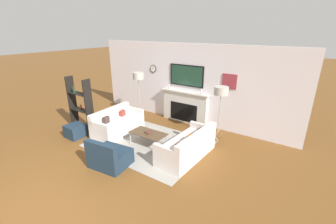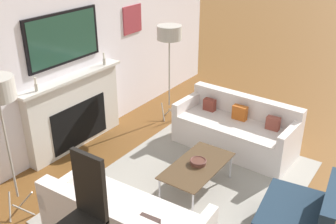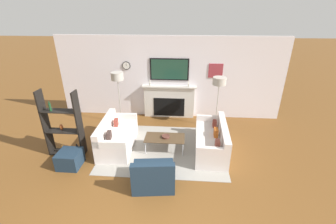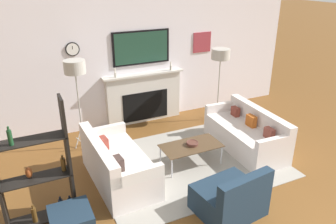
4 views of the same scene
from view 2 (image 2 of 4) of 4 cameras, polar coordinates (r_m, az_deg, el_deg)
name	(u,v)px [view 2 (image 2 of 4)]	position (r m, az deg, el deg)	size (l,w,h in m)	color
fireplace_wall	(66,68)	(5.78, -14.61, 6.22)	(7.41, 0.28, 2.70)	silver
area_rug	(190,189)	(5.11, 3.27, -11.13)	(3.16, 2.43, 0.01)	gray
couch_right	(236,131)	(5.92, 9.83, -2.69)	(0.84, 1.79, 0.76)	silver
armchair	(300,221)	(4.50, 18.60, -14.75)	(0.95, 0.83, 0.73)	#1B2D3D
coffee_table	(197,167)	(4.91, 4.26, -7.91)	(1.04, 0.54, 0.38)	#4C3823
decorative_bowl	(198,162)	(4.89, 4.40, -7.21)	(0.21, 0.21, 0.06)	#542F25
floor_lamp_right	(169,34)	(6.32, 0.20, 11.21)	(0.40, 0.40, 1.63)	#9E998E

